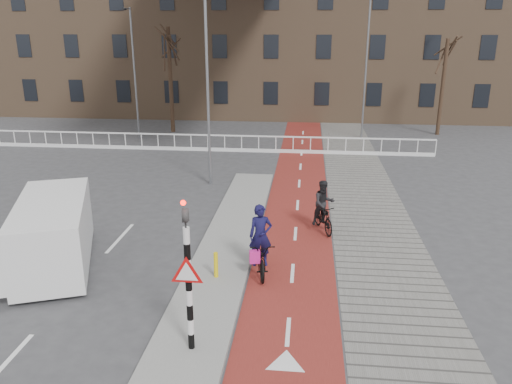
# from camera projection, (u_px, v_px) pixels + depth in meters

# --- Properties ---
(ground) EXTENTS (120.00, 120.00, 0.00)m
(ground) POSITION_uv_depth(u_px,v_px,m) (232.00, 306.00, 12.94)
(ground) COLOR #38383A
(ground) RESTS_ON ground
(bike_lane) EXTENTS (2.50, 60.00, 0.01)m
(bike_lane) POSITION_uv_depth(u_px,v_px,m) (299.00, 190.00, 22.24)
(bike_lane) COLOR maroon
(bike_lane) RESTS_ON ground
(sidewalk) EXTENTS (3.00, 60.00, 0.01)m
(sidewalk) POSITION_uv_depth(u_px,v_px,m) (362.00, 192.00, 21.97)
(sidewalk) COLOR slate
(sidewalk) RESTS_ON ground
(curb_island) EXTENTS (1.80, 16.00, 0.12)m
(curb_island) POSITION_uv_depth(u_px,v_px,m) (229.00, 241.00, 16.77)
(curb_island) COLOR gray
(curb_island) RESTS_ON ground
(traffic_signal) EXTENTS (0.80, 0.80, 3.68)m
(traffic_signal) POSITION_uv_depth(u_px,v_px,m) (188.00, 272.00, 10.47)
(traffic_signal) COLOR black
(traffic_signal) RESTS_ON curb_island
(bollard) EXTENTS (0.12, 0.12, 0.75)m
(bollard) POSITION_uv_depth(u_px,v_px,m) (216.00, 265.00, 14.12)
(bollard) COLOR yellow
(bollard) RESTS_ON curb_island
(cyclist_near) EXTENTS (1.09, 2.12, 2.08)m
(cyclist_near) POSITION_uv_depth(u_px,v_px,m) (260.00, 250.00, 14.54)
(cyclist_near) COLOR black
(cyclist_near) RESTS_ON bike_lane
(cyclist_far) EXTENTS (1.04, 1.78, 1.86)m
(cyclist_far) POSITION_uv_depth(u_px,v_px,m) (323.00, 211.00, 17.51)
(cyclist_far) COLOR black
(cyclist_far) RESTS_ON bike_lane
(van) EXTENTS (3.48, 5.12, 2.04)m
(van) POSITION_uv_depth(u_px,v_px,m) (54.00, 233.00, 14.86)
(van) COLOR silver
(van) RESTS_ON ground
(railing) EXTENTS (28.00, 0.10, 0.99)m
(railing) POSITION_uv_depth(u_px,v_px,m) (191.00, 145.00, 29.41)
(railing) COLOR silver
(railing) RESTS_ON ground
(townhouse_row) EXTENTS (46.00, 10.00, 15.90)m
(townhouse_row) POSITION_uv_depth(u_px,v_px,m) (253.00, 17.00, 41.05)
(townhouse_row) COLOR #7F6047
(townhouse_row) RESTS_ON ground
(tree_mid) EXTENTS (0.28, 0.28, 6.99)m
(tree_mid) POSITION_uv_depth(u_px,v_px,m) (171.00, 81.00, 33.80)
(tree_mid) COLOR black
(tree_mid) RESTS_ON ground
(tree_right) EXTENTS (0.25, 0.25, 6.27)m
(tree_right) POSITION_uv_depth(u_px,v_px,m) (442.00, 88.00, 32.98)
(tree_right) COLOR black
(tree_right) RESTS_ON ground
(streetlight_near) EXTENTS (0.12, 0.12, 8.61)m
(streetlight_near) POSITION_uv_depth(u_px,v_px,m) (208.00, 90.00, 21.81)
(streetlight_near) COLOR slate
(streetlight_near) RESTS_ON ground
(streetlight_left) EXTENTS (0.12, 0.12, 8.11)m
(streetlight_left) POSITION_uv_depth(u_px,v_px,m) (135.00, 75.00, 31.80)
(streetlight_left) COLOR slate
(streetlight_left) RESTS_ON ground
(streetlight_right) EXTENTS (0.12, 0.12, 8.76)m
(streetlight_right) POSITION_uv_depth(u_px,v_px,m) (366.00, 70.00, 31.60)
(streetlight_right) COLOR slate
(streetlight_right) RESTS_ON ground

